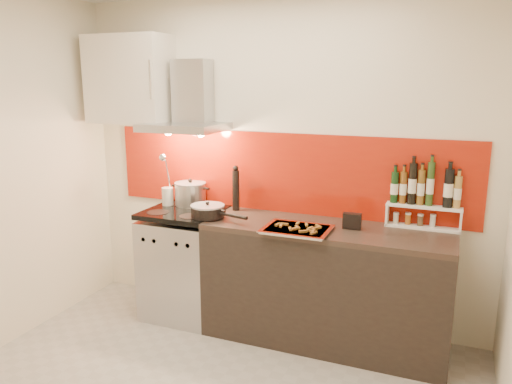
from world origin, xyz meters
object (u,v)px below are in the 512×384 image
at_px(counter, 325,284).
at_px(saute_pan, 208,211).
at_px(range_stove, 185,264).
at_px(pepper_mill, 236,189).
at_px(stock_pot, 190,194).
at_px(baking_tray, 297,229).

distance_m(counter, saute_pan, 1.05).
distance_m(range_stove, pepper_mill, 0.77).
height_order(stock_pot, baking_tray, stock_pot).
bearing_deg(baking_tray, saute_pan, 174.59).
xyz_separation_m(stock_pot, baking_tray, (1.06, -0.35, -0.09)).
xyz_separation_m(stock_pot, saute_pan, (0.32, -0.28, -0.05)).
distance_m(range_stove, saute_pan, 0.60).
bearing_deg(saute_pan, counter, 7.17).
xyz_separation_m(saute_pan, baking_tray, (0.74, -0.07, -0.04)).
xyz_separation_m(range_stove, saute_pan, (0.29, -0.11, 0.52)).
distance_m(counter, pepper_mill, 1.05).
bearing_deg(counter, stock_pot, 172.23).
bearing_deg(saute_pan, pepper_mill, 72.07).
distance_m(saute_pan, pepper_mill, 0.34).
bearing_deg(range_stove, baking_tray, -9.92).
distance_m(stock_pot, baking_tray, 1.12).
distance_m(range_stove, counter, 1.20).
relative_size(counter, stock_pot, 6.78).
distance_m(counter, stock_pot, 1.36).
relative_size(pepper_mill, baking_tray, 0.78).
bearing_deg(counter, baking_tray, -132.48).
height_order(range_stove, pepper_mill, pepper_mill).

